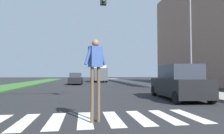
{
  "coord_description": "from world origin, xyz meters",
  "views": [
    {
      "loc": [
        -0.09,
        2.47,
        1.43
      ],
      "look_at": [
        2.47,
        18.58,
        2.08
      ],
      "focal_mm": 29.97,
      "sensor_mm": 36.0,
      "label": 1
    }
  ],
  "objects_px": {
    "suv_crossing": "(178,83)",
    "sedan_distant": "(95,78)",
    "sedan_midblock": "(76,79)",
    "truck_box_delivery": "(99,73)",
    "street_lamp_right": "(189,32)",
    "pedestrian_performer": "(95,67)"
  },
  "relations": [
    {
      "from": "suv_crossing",
      "to": "sedan_midblock",
      "type": "height_order",
      "value": "suv_crossing"
    },
    {
      "from": "street_lamp_right",
      "to": "sedan_midblock",
      "type": "height_order",
      "value": "street_lamp_right"
    },
    {
      "from": "sedan_distant",
      "to": "suv_crossing",
      "type": "bearing_deg",
      "value": -84.73
    },
    {
      "from": "suv_crossing",
      "to": "sedan_distant",
      "type": "bearing_deg",
      "value": 95.27
    },
    {
      "from": "street_lamp_right",
      "to": "truck_box_delivery",
      "type": "bearing_deg",
      "value": 101.83
    },
    {
      "from": "suv_crossing",
      "to": "sedan_midblock",
      "type": "distance_m",
      "value": 18.07
    },
    {
      "from": "sedan_midblock",
      "to": "truck_box_delivery",
      "type": "height_order",
      "value": "truck_box_delivery"
    },
    {
      "from": "sedan_distant",
      "to": "sedan_midblock",
      "type": "bearing_deg",
      "value": -105.57
    },
    {
      "from": "suv_crossing",
      "to": "sedan_distant",
      "type": "xyz_separation_m",
      "value": [
        -2.77,
        29.97,
        -0.16
      ]
    },
    {
      "from": "street_lamp_right",
      "to": "sedan_distant",
      "type": "distance_m",
      "value": 27.97
    },
    {
      "from": "sedan_midblock",
      "to": "truck_box_delivery",
      "type": "relative_size",
      "value": 0.68
    },
    {
      "from": "street_lamp_right",
      "to": "suv_crossing",
      "type": "bearing_deg",
      "value": -131.56
    },
    {
      "from": "pedestrian_performer",
      "to": "street_lamp_right",
      "type": "bearing_deg",
      "value": 43.71
    },
    {
      "from": "suv_crossing",
      "to": "pedestrian_performer",
      "type": "bearing_deg",
      "value": -138.86
    },
    {
      "from": "sedan_distant",
      "to": "truck_box_delivery",
      "type": "bearing_deg",
      "value": -84.05
    },
    {
      "from": "street_lamp_right",
      "to": "pedestrian_performer",
      "type": "distance_m",
      "value": 10.83
    },
    {
      "from": "sedan_distant",
      "to": "truck_box_delivery",
      "type": "height_order",
      "value": "truck_box_delivery"
    },
    {
      "from": "pedestrian_performer",
      "to": "sedan_midblock",
      "type": "distance_m",
      "value": 21.41
    },
    {
      "from": "pedestrian_performer",
      "to": "sedan_distant",
      "type": "relative_size",
      "value": 0.6
    },
    {
      "from": "truck_box_delivery",
      "to": "sedan_midblock",
      "type": "bearing_deg",
      "value": -116.28
    },
    {
      "from": "sedan_distant",
      "to": "truck_box_delivery",
      "type": "relative_size",
      "value": 0.67
    },
    {
      "from": "pedestrian_performer",
      "to": "sedan_midblock",
      "type": "relative_size",
      "value": 0.59
    }
  ]
}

